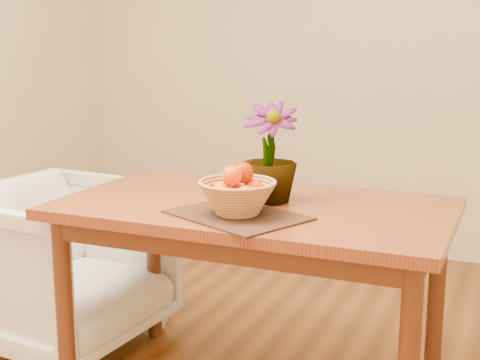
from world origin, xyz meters
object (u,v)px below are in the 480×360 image
at_px(armchair, 62,257).
at_px(table, 254,226).
at_px(potted_plant, 269,153).
at_px(wicker_basket, 237,199).

bearing_deg(armchair, table, -89.86).
relative_size(potted_plant, armchair, 0.45).
distance_m(table, wicker_basket, 0.25).
height_order(table, armchair, armchair).
bearing_deg(armchair, potted_plant, -87.56).
distance_m(wicker_basket, armchair, 1.08).
xyz_separation_m(potted_plant, armchair, (-0.99, 0.05, -0.53)).
height_order(wicker_basket, armchair, wicker_basket).
distance_m(potted_plant, armchair, 1.12).
relative_size(table, wicker_basket, 5.35).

